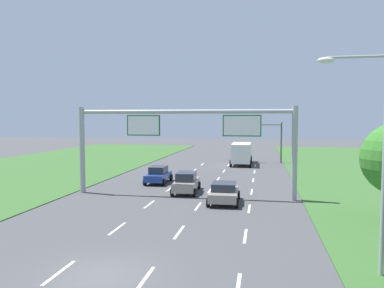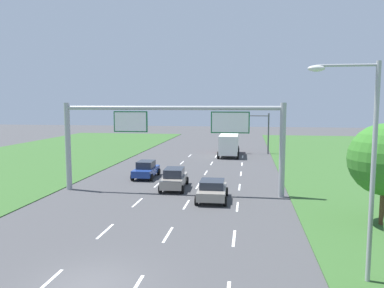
% 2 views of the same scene
% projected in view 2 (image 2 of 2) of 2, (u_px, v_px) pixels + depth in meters
% --- Properties ---
extents(ground_plane, '(200.00, 200.00, 0.00)m').
position_uv_depth(ground_plane, '(90.00, 287.00, 14.24)').
color(ground_plane, '#424244').
extents(lane_dashes_inner_left, '(0.14, 56.40, 0.01)m').
position_uv_depth(lane_dashes_inner_left, '(123.00, 215.00, 23.35)').
color(lane_dashes_inner_left, white).
rests_on(lane_dashes_inner_left, ground_plane).
extents(lane_dashes_inner_right, '(0.14, 56.40, 0.01)m').
position_uv_depth(lane_dashes_inner_right, '(178.00, 218.00, 22.83)').
color(lane_dashes_inner_right, white).
rests_on(lane_dashes_inner_right, ground_plane).
extents(lane_dashes_slip, '(0.14, 56.40, 0.01)m').
position_uv_depth(lane_dashes_slip, '(236.00, 220.00, 22.31)').
color(lane_dashes_slip, white).
rests_on(lane_dashes_slip, ground_plane).
extents(car_near_red, '(2.18, 4.52, 1.68)m').
position_uv_depth(car_near_red, '(174.00, 178.00, 30.59)').
color(car_near_red, gray).
rests_on(car_near_red, ground_plane).
extents(car_lead_silver, '(2.02, 4.02, 1.58)m').
position_uv_depth(car_lead_silver, '(146.00, 169.00, 35.03)').
color(car_lead_silver, navy).
rests_on(car_lead_silver, ground_plane).
extents(car_mid_lane, '(2.28, 4.00, 1.47)m').
position_uv_depth(car_mid_lane, '(212.00, 190.00, 26.85)').
color(car_mid_lane, gray).
rests_on(car_mid_lane, ground_plane).
extents(box_truck, '(2.76, 7.88, 2.86)m').
position_uv_depth(box_truck, '(229.00, 144.00, 49.86)').
color(box_truck, '#B21E19').
rests_on(box_truck, ground_plane).
extents(sign_gantry, '(17.24, 0.44, 7.00)m').
position_uv_depth(sign_gantry, '(173.00, 131.00, 28.57)').
color(sign_gantry, '#9EA0A5').
rests_on(sign_gantry, ground_plane).
extents(traffic_light_mast, '(4.76, 0.49, 5.60)m').
position_uv_depth(traffic_light_mast, '(254.00, 126.00, 51.60)').
color(traffic_light_mast, '#47494F').
rests_on(traffic_light_mast, ground_plane).
extents(street_lamp, '(2.61, 0.32, 8.50)m').
position_uv_depth(street_lamp, '(363.00, 153.00, 14.08)').
color(street_lamp, '#9EA0A5').
rests_on(street_lamp, ground_plane).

